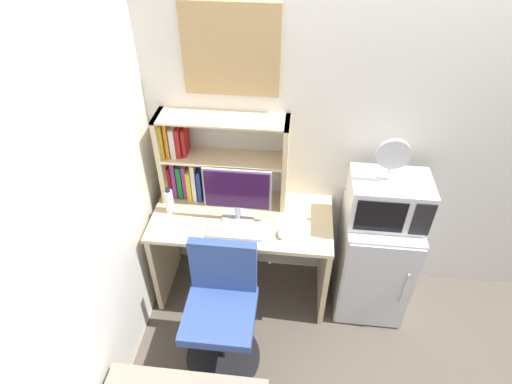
{
  "coord_description": "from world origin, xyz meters",
  "views": [
    {
      "loc": [
        -0.6,
        -2.42,
        2.72
      ],
      "look_at": [
        -0.83,
        -0.33,
        1.02
      ],
      "focal_mm": 29.7,
      "sensor_mm": 36.0,
      "label": 1
    }
  ],
  "objects": [
    {
      "name": "wall_left",
      "position": [
        -1.62,
        -1.6,
        1.3
      ],
      "size": [
        0.04,
        4.4,
        2.6
      ],
      "primitive_type": "cube",
      "color": "silver",
      "rests_on": "ground_plane"
    },
    {
      "name": "wall_corkboard",
      "position": [
        -1.02,
        -0.01,
        1.81
      ],
      "size": [
        0.59,
        0.02,
        0.55
      ],
      "primitive_type": "cube",
      "color": "tan"
    },
    {
      "name": "wall_back",
      "position": [
        0.4,
        0.02,
        1.3
      ],
      "size": [
        6.4,
        0.04,
        2.6
      ],
      "primitive_type": "cube",
      "color": "silver",
      "rests_on": "ground_plane"
    },
    {
      "name": "keyboard",
      "position": [
        -0.95,
        -0.45,
        0.78
      ],
      "size": [
        0.37,
        0.14,
        0.02
      ],
      "primitive_type": "cube",
      "color": "silver",
      "rests_on": "desk"
    },
    {
      "name": "computer_mouse",
      "position": [
        -0.65,
        -0.45,
        0.79
      ],
      "size": [
        0.05,
        0.1,
        0.04
      ],
      "primitive_type": "ellipsoid",
      "color": "silver",
      "rests_on": "desk"
    },
    {
      "name": "monitor",
      "position": [
        -0.96,
        -0.32,
        0.99
      ],
      "size": [
        0.44,
        0.22,
        0.41
      ],
      "color": "#B7B7BC",
      "rests_on": "desk"
    },
    {
      "name": "desk_chair",
      "position": [
        -0.99,
        -0.85,
        0.41
      ],
      "size": [
        0.5,
        0.5,
        0.93
      ],
      "color": "black",
      "rests_on": "ground_plane"
    },
    {
      "name": "mini_fridge",
      "position": [
        0.01,
        -0.28,
        0.42
      ],
      "size": [
        0.49,
        0.53,
        0.84
      ],
      "color": "silver",
      "rests_on": "ground_plane"
    },
    {
      "name": "water_bottle",
      "position": [
        -1.43,
        -0.29,
        0.86
      ],
      "size": [
        0.06,
        0.06,
        0.2
      ],
      "color": "silver",
      "rests_on": "desk"
    },
    {
      "name": "desk_fan",
      "position": [
        -0.03,
        -0.29,
        1.32
      ],
      "size": [
        0.2,
        0.11,
        0.3
      ],
      "color": "silver",
      "rests_on": "microwave"
    },
    {
      "name": "desk",
      "position": [
        -0.93,
        -0.3,
        0.53
      ],
      "size": [
        1.23,
        0.59,
        0.77
      ],
      "color": "beige",
      "rests_on": "ground_plane"
    },
    {
      "name": "microwave",
      "position": [
        0.01,
        -0.28,
        0.99
      ],
      "size": [
        0.5,
        0.35,
        0.31
      ],
      "color": "silver",
      "rests_on": "mini_fridge"
    },
    {
      "name": "hutch_bookshelf",
      "position": [
        -1.21,
        -0.1,
        1.07
      ],
      "size": [
        0.86,
        0.22,
        0.65
      ],
      "color": "beige",
      "rests_on": "desk"
    }
  ]
}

